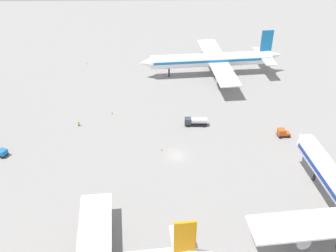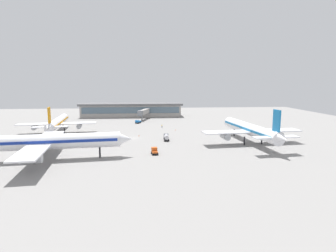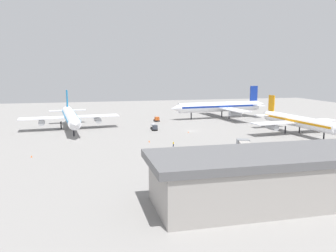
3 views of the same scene
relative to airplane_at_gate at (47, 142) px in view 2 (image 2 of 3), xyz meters
name	(u,v)px [view 2 (image 2 of 3)]	position (x,y,z in m)	size (l,w,h in m)	color
ground	(133,138)	(-25.90, -33.17, -5.88)	(288.00, 288.00, 0.00)	gray
terminal_building	(131,110)	(-21.73, -111.11, -0.99)	(71.76, 16.34, 9.58)	#9E9993
airplane_at_gate	(47,142)	(0.00, 0.00, 0.00)	(53.15, 42.83, 16.17)	white
airplane_taxiing	(58,122)	(11.34, -49.85, -0.83)	(36.79, 45.66, 13.89)	white
airplane_distant	(250,129)	(-73.36, -18.96, -0.30)	(40.61, 50.43, 15.34)	white
baggage_tug	(154,151)	(-34.12, -4.30, -4.72)	(2.50, 3.38, 2.30)	black
pushback_tractor	(138,122)	(-26.93, -77.74, -4.91)	(3.66, 4.79, 1.90)	black
fuel_truck	(166,137)	(-40.04, -27.27, -4.49)	(2.33, 6.35, 2.50)	black
ground_crew_worker	(162,126)	(-40.28, -60.26, -5.03)	(0.43, 0.57, 1.67)	#1E2338
jet_bridge	(144,112)	(-30.38, -92.81, -0.75)	(7.93, 18.05, 6.74)	#9E9993
safety_cone_near_gate	(139,136)	(-28.24, -36.97, -5.58)	(0.44, 0.44, 0.60)	#EA590C
safety_cone_mid_apron	(175,130)	(-46.57, -51.59, -5.58)	(0.44, 0.44, 0.60)	#EA590C
safety_cone_far_side	(236,125)	(-82.79, -64.63, -5.58)	(0.44, 0.44, 0.60)	#EA590C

